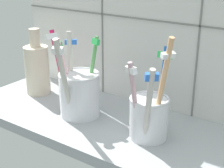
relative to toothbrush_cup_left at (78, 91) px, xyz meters
The scene contains 5 objects.
counter_slab 9.86cm from the toothbrush_cup_left, ahead, with size 64.00×22.00×2.00cm, color #9EA3A8.
tile_wall_back 21.66cm from the toothbrush_cup_left, 58.72° to the left, with size 64.00×2.20×45.00cm.
toothbrush_cup_left is the anchor object (origin of this frame).
toothbrush_cup_right 15.59cm from the toothbrush_cup_left, ahead, with size 8.42×10.60×18.70cm.
ceramic_vase 14.97cm from the toothbrush_cup_left, 167.33° to the left, with size 5.32×5.32×14.60cm.
Camera 1 is at (32.11, -46.70, 31.87)cm, focal length 54.82 mm.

